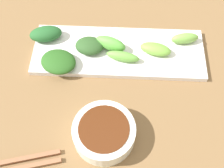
# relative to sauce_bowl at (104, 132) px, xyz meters

# --- Properties ---
(tabletop) EXTENTS (2.10, 2.10, 0.02)m
(tabletop) POSITION_rel_sauce_bowl_xyz_m (0.13, -0.03, -0.03)
(tabletop) COLOR brown
(tabletop) RESTS_ON ground
(sauce_bowl) EXTENTS (0.12, 0.12, 0.04)m
(sauce_bowl) POSITION_rel_sauce_bowl_xyz_m (0.00, 0.00, 0.00)
(sauce_bowl) COLOR white
(sauce_bowl) RESTS_ON tabletop
(serving_plate) EXTENTS (0.13, 0.38, 0.01)m
(serving_plate) POSITION_rel_sauce_bowl_xyz_m (0.20, -0.02, -0.02)
(serving_plate) COLOR white
(serving_plate) RESTS_ON tabletop
(broccoli_leafy_0) EXTENTS (0.05, 0.06, 0.03)m
(broccoli_leafy_0) POSITION_rel_sauce_bowl_xyz_m (0.20, 0.04, 0.00)
(broccoli_leafy_0) COLOR #2E5526
(broccoli_leafy_0) RESTS_ON serving_plate
(broccoli_stalk_1) EXTENTS (0.03, 0.06, 0.02)m
(broccoli_stalk_1) POSITION_rel_sauce_bowl_xyz_m (0.23, -0.17, 0.00)
(broccoli_stalk_1) COLOR #78B14A
(broccoli_stalk_1) RESTS_ON serving_plate
(broccoli_stalk_2) EXTENTS (0.05, 0.07, 0.03)m
(broccoli_stalk_2) POSITION_rel_sauce_bowl_xyz_m (0.20, -0.00, 0.01)
(broccoli_stalk_2) COLOR #5DB143
(broccoli_stalk_2) RESTS_ON serving_plate
(broccoli_leafy_3) EXTENTS (0.08, 0.09, 0.02)m
(broccoli_leafy_3) POSITION_rel_sauce_bowl_xyz_m (0.15, 0.11, 0.00)
(broccoli_leafy_3) COLOR #295B1E
(broccoli_leafy_3) RESTS_ON serving_plate
(broccoli_stalk_4) EXTENTS (0.05, 0.07, 0.02)m
(broccoli_stalk_4) POSITION_rel_sauce_bowl_xyz_m (0.19, -0.10, 0.00)
(broccoli_stalk_4) COLOR #78B643
(broccoli_stalk_4) RESTS_ON serving_plate
(broccoli_stalk_5) EXTENTS (0.03, 0.07, 0.02)m
(broccoli_stalk_5) POSITION_rel_sauce_bowl_xyz_m (0.17, -0.03, 0.00)
(broccoli_stalk_5) COLOR #68AA44
(broccoli_stalk_5) RESTS_ON serving_plate
(broccoli_leafy_6) EXTENTS (0.06, 0.08, 0.03)m
(broccoli_leafy_6) POSITION_rel_sauce_bowl_xyz_m (0.22, 0.14, 0.01)
(broccoli_leafy_6) COLOR #255E2A
(broccoli_leafy_6) RESTS_ON serving_plate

